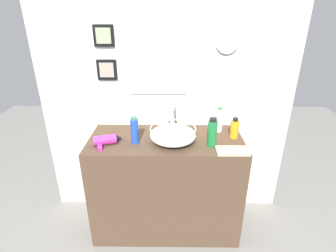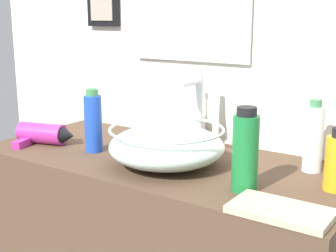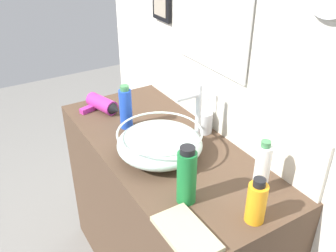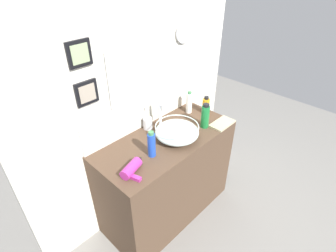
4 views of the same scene
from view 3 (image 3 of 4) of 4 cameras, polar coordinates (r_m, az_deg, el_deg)
The scene contains 11 objects.
vanity_counter at distance 1.80m, azimuth -0.26°, elevation -14.10°, with size 1.15×0.52×0.83m, color #4C3828.
back_panel at distance 1.55m, azimuth 9.11°, elevation 11.11°, with size 2.04×0.10×2.35m.
glass_bowl_sink at distance 1.45m, azimuth -1.27°, elevation -2.62°, with size 0.33×0.33×0.11m.
faucet at distance 1.48m, azimuth 4.27°, elevation 2.21°, with size 0.02×0.12×0.26m.
hair_drier at distance 1.82m, azimuth -9.86°, elevation 3.19°, with size 0.21×0.17×0.07m.
toothbrush_cup at distance 1.62m, azimuth 5.49°, elevation 0.65°, with size 0.07×0.07×0.20m.
lotion_bottle at distance 1.19m, azimuth 13.33°, elevation -11.19°, with size 0.06×0.06×0.16m.
soap_dispenser at distance 1.64m, azimuth -6.46°, elevation 2.73°, with size 0.06×0.06×0.20m.
spray_bottle at distance 1.29m, azimuth 14.15°, elevation -6.30°, with size 0.05×0.05×0.20m.
shampoo_bottle at distance 1.21m, azimuth 2.86°, elevation -7.61°, with size 0.06×0.06×0.21m.
hand_towel at distance 1.16m, azimuth 2.75°, elevation -15.99°, with size 0.22×0.12×0.02m, color tan.
Camera 3 is at (1.11, -0.66, 1.67)m, focal length 40.00 mm.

